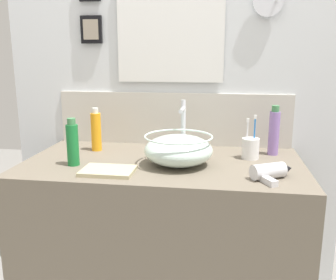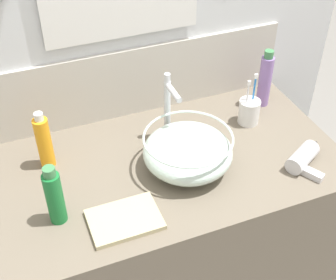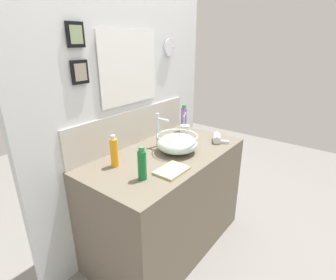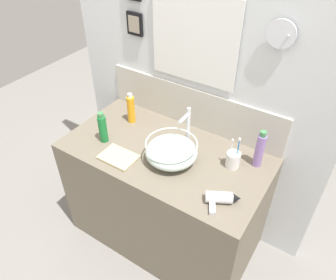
# 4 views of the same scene
# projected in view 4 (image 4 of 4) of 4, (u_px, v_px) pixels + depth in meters

# --- Properties ---
(ground_plane) EXTENTS (6.00, 6.00, 0.00)m
(ground_plane) POSITION_uv_depth(u_px,v_px,m) (166.00, 233.00, 2.50)
(ground_plane) COLOR gray
(vanity_counter) EXTENTS (1.26, 0.67, 0.82)m
(vanity_counter) POSITION_uv_depth(u_px,v_px,m) (165.00, 197.00, 2.24)
(vanity_counter) COLOR #6B6051
(vanity_counter) RESTS_ON ground
(back_panel) EXTENTS (1.78, 0.10, 2.41)m
(back_panel) POSITION_uv_depth(u_px,v_px,m) (197.00, 71.00, 1.98)
(back_panel) COLOR silver
(back_panel) RESTS_ON ground
(glass_bowl_sink) EXTENTS (0.30, 0.30, 0.13)m
(glass_bowl_sink) POSITION_uv_depth(u_px,v_px,m) (171.00, 151.00, 1.88)
(glass_bowl_sink) COLOR silver
(glass_bowl_sink) RESTS_ON vanity_counter
(faucet) EXTENTS (0.02, 0.12, 0.26)m
(faucet) POSITION_uv_depth(u_px,v_px,m) (187.00, 125.00, 1.94)
(faucet) COLOR silver
(faucet) RESTS_ON vanity_counter
(hair_drier) EXTENTS (0.18, 0.18, 0.06)m
(hair_drier) POSITION_uv_depth(u_px,v_px,m) (221.00, 198.00, 1.66)
(hair_drier) COLOR silver
(hair_drier) RESTS_ON vanity_counter
(toothbrush_cup) EXTENTS (0.08, 0.08, 0.20)m
(toothbrush_cup) POSITION_uv_depth(u_px,v_px,m) (233.00, 159.00, 1.86)
(toothbrush_cup) COLOR white
(toothbrush_cup) RESTS_ON vanity_counter
(soap_dispenser) EXTENTS (0.05, 0.05, 0.22)m
(soap_dispenser) POSITION_uv_depth(u_px,v_px,m) (131.00, 109.00, 2.17)
(soap_dispenser) COLOR orange
(soap_dispenser) RESTS_ON vanity_counter
(spray_bottle) EXTENTS (0.05, 0.05, 0.24)m
(spray_bottle) POSITION_uv_depth(u_px,v_px,m) (260.00, 150.00, 1.83)
(spray_bottle) COLOR #8C6BB2
(spray_bottle) RESTS_ON vanity_counter
(lotion_bottle) EXTENTS (0.05, 0.05, 0.21)m
(lotion_bottle) POSITION_uv_depth(u_px,v_px,m) (103.00, 128.00, 2.01)
(lotion_bottle) COLOR #197233
(lotion_bottle) RESTS_ON vanity_counter
(hand_towel) EXTENTS (0.22, 0.15, 0.02)m
(hand_towel) POSITION_uv_depth(u_px,v_px,m) (118.00, 157.00, 1.93)
(hand_towel) COLOR tan
(hand_towel) RESTS_ON vanity_counter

